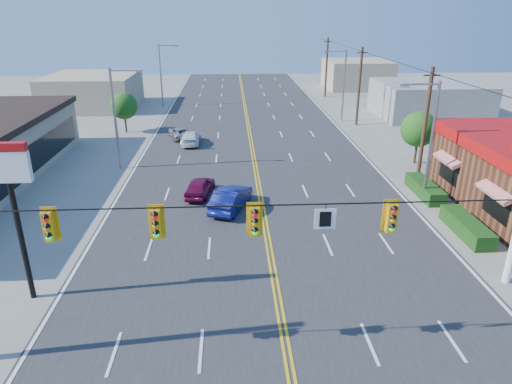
{
  "coord_description": "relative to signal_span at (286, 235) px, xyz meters",
  "views": [
    {
      "loc": [
        -1.94,
        -13.89,
        12.06
      ],
      "look_at": [
        -0.56,
        10.69,
        2.2
      ],
      "focal_mm": 32.0,
      "sensor_mm": 36.0,
      "label": 1
    }
  ],
  "objects": [
    {
      "name": "streetlight_nw",
      "position": [
        -10.67,
        48.0,
        -0.37
      ],
      "size": [
        2.55,
        0.25,
        8.0
      ],
      "color": "gray",
      "rests_on": "ground"
    },
    {
      "name": "car_magenta",
      "position": [
        -4.04,
        15.65,
        -4.24
      ],
      "size": [
        2.21,
        4.0,
        1.29
      ],
      "primitive_type": "imported",
      "rotation": [
        0.0,
        0.0,
        2.95
      ],
      "color": "maroon",
      "rests_on": "ground"
    },
    {
      "name": "streetlight_sw",
      "position": [
        -10.67,
        22.0,
        -0.37
      ],
      "size": [
        2.55,
        0.25,
        8.0
      ],
      "color": "gray",
      "rests_on": "ground"
    },
    {
      "name": "car_white",
      "position": [
        -5.68,
        28.83,
        -4.28
      ],
      "size": [
        1.78,
        4.23,
        1.22
      ],
      "primitive_type": "imported",
      "rotation": [
        0.0,
        0.0,
        3.12
      ],
      "color": "white",
      "rests_on": "ground"
    },
    {
      "name": "signal_span",
      "position": [
        0.0,
        0.0,
        0.0
      ],
      "size": [
        24.32,
        0.34,
        9.0
      ],
      "color": "#47301E",
      "rests_on": "ground"
    },
    {
      "name": "ground",
      "position": [
        0.12,
        0.0,
        -4.89
      ],
      "size": [
        160.0,
        160.0,
        0.0
      ],
      "primitive_type": "plane",
      "color": "gray",
      "rests_on": "ground"
    },
    {
      "name": "utility_pole_mid",
      "position": [
        12.32,
        36.0,
        -0.69
      ],
      "size": [
        0.28,
        0.28,
        8.4
      ],
      "primitive_type": "cylinder",
      "color": "#47301E",
      "rests_on": "ground"
    },
    {
      "name": "bld_east_mid",
      "position": [
        22.12,
        40.0,
        -2.89
      ],
      "size": [
        12.0,
        10.0,
        4.0
      ],
      "primitive_type": "cube",
      "color": "gray",
      "rests_on": "ground"
    },
    {
      "name": "utility_pole_near",
      "position": [
        12.32,
        18.0,
        -0.69
      ],
      "size": [
        0.28,
        0.28,
        8.4
      ],
      "primitive_type": "cylinder",
      "color": "#47301E",
      "rests_on": "ground"
    },
    {
      "name": "car_silver",
      "position": [
        -6.95,
        31.15,
        -4.34
      ],
      "size": [
        2.93,
        4.31,
        1.1
      ],
      "primitive_type": "imported",
      "rotation": [
        0.0,
        0.0,
        3.45
      ],
      "color": "#B7B6BB",
      "rests_on": "ground"
    },
    {
      "name": "bld_west_far",
      "position": [
        -19.88,
        48.0,
        -2.79
      ],
      "size": [
        11.0,
        12.0,
        4.2
      ],
      "primitive_type": "cube",
      "color": "tan",
      "rests_on": "ground"
    },
    {
      "name": "pizza_hut_sign",
      "position": [
        -10.88,
        4.0,
        0.3
      ],
      "size": [
        1.9,
        0.3,
        6.85
      ],
      "color": "black",
      "rests_on": "ground"
    },
    {
      "name": "tree_kfc_rear",
      "position": [
        13.62,
        22.0,
        -1.95
      ],
      "size": [
        2.94,
        2.94,
        4.41
      ],
      "color": "#47301E",
      "rests_on": "ground"
    },
    {
      "name": "road",
      "position": [
        0.12,
        20.0,
        -4.86
      ],
      "size": [
        20.0,
        120.0,
        0.06
      ],
      "primitive_type": "cube",
      "color": "#2D2D30",
      "rests_on": "ground"
    },
    {
      "name": "streetlight_ne",
      "position": [
        10.91,
        38.0,
        -0.37
      ],
      "size": [
        2.55,
        0.25,
        8.0
      ],
      "color": "gray",
      "rests_on": "ground"
    },
    {
      "name": "utility_pole_far",
      "position": [
        12.32,
        54.0,
        -0.69
      ],
      "size": [
        0.28,
        0.28,
        8.4
      ],
      "primitive_type": "cylinder",
      "color": "#47301E",
      "rests_on": "ground"
    },
    {
      "name": "streetlight_se",
      "position": [
        10.91,
        14.0,
        -0.37
      ],
      "size": [
        2.55,
        0.25,
        8.0
      ],
      "color": "gray",
      "rests_on": "ground"
    },
    {
      "name": "car_blue",
      "position": [
        -1.91,
        13.22,
        -4.15
      ],
      "size": [
        3.01,
        4.72,
        1.47
      ],
      "primitive_type": "imported",
      "rotation": [
        0.0,
        0.0,
        2.79
      ],
      "color": "navy",
      "rests_on": "ground"
    },
    {
      "name": "bld_east_far",
      "position": [
        19.12,
        62.0,
        -2.69
      ],
      "size": [
        10.0,
        10.0,
        4.4
      ],
      "primitive_type": "cube",
      "color": "tan",
      "rests_on": "ground"
    },
    {
      "name": "tree_west",
      "position": [
        -12.88,
        34.0,
        -2.09
      ],
      "size": [
        2.8,
        2.8,
        4.2
      ],
      "color": "#47301E",
      "rests_on": "ground"
    }
  ]
}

